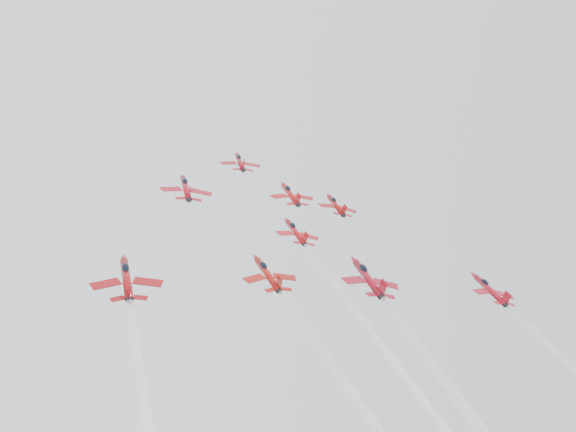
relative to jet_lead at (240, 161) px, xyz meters
name	(u,v)px	position (x,y,z in m)	size (l,w,h in m)	color
jet_lead	(240,161)	(0.00, 0.00, 0.00)	(9.30, 11.54, 8.52)	#A60F19
jet_row2_left	(186,187)	(-14.50, -14.50, -10.36)	(10.18, 12.63, 9.33)	#A30F1D
jet_row2_center	(290,194)	(7.19, -13.82, -9.88)	(9.36, 11.61, 8.58)	#B31111
jet_row2_right	(336,205)	(15.86, -17.14, -12.27)	(8.61, 10.68, 7.89)	maroon
jet_center	(387,380)	(3.11, -61.61, -44.13)	(8.44, 75.33, 54.31)	#AD1015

